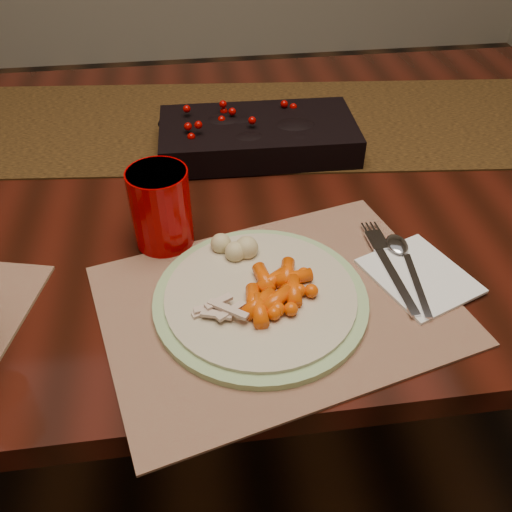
{
  "coord_description": "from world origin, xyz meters",
  "views": [
    {
      "loc": [
        -0.1,
        -0.82,
        1.26
      ],
      "look_at": [
        -0.03,
        -0.29,
        0.8
      ],
      "focal_mm": 38.0,
      "sensor_mm": 36.0,
      "label": 1
    }
  ],
  "objects": [
    {
      "name": "floor",
      "position": [
        0.0,
        0.0,
        0.0
      ],
      "size": [
        5.0,
        5.0,
        0.0
      ],
      "primitive_type": "plane",
      "color": "black",
      "rests_on": "ground"
    },
    {
      "name": "dining_table",
      "position": [
        0.0,
        0.0,
        0.38
      ],
      "size": [
        1.8,
        1.0,
        0.75
      ],
      "primitive_type": "cube",
      "color": "black",
      "rests_on": "floor"
    },
    {
      "name": "table_runner",
      "position": [
        -0.05,
        0.18,
        0.75
      ],
      "size": [
        1.88,
        0.56,
        0.0
      ],
      "primitive_type": "cube",
      "rotation": [
        0.0,
        0.0,
        -0.1
      ],
      "color": "#472B0C",
      "rests_on": "dining_table"
    },
    {
      "name": "centerpiece",
      "position": [
        0.02,
        0.06,
        0.79
      ],
      "size": [
        0.36,
        0.19,
        0.07
      ],
      "primitive_type": null,
      "rotation": [
        0.0,
        0.0,
        -0.03
      ],
      "color": "black",
      "rests_on": "table_runner"
    },
    {
      "name": "placemat_main",
      "position": [
        -0.0,
        -0.33,
        0.75
      ],
      "size": [
        0.51,
        0.42,
        0.0
      ],
      "primitive_type": "cube",
      "rotation": [
        0.0,
        0.0,
        0.25
      ],
      "color": "brown",
      "rests_on": "dining_table"
    },
    {
      "name": "dinner_plate",
      "position": [
        -0.03,
        -0.33,
        0.76
      ],
      "size": [
        0.29,
        0.29,
        0.02
      ],
      "primitive_type": "cylinder",
      "rotation": [
        0.0,
        0.0,
        0.04
      ],
      "color": "beige",
      "rests_on": "placemat_main"
    },
    {
      "name": "baby_carrots",
      "position": [
        -0.0,
        -0.34,
        0.78
      ],
      "size": [
        0.12,
        0.1,
        0.02
      ],
      "primitive_type": null,
      "rotation": [
        0.0,
        0.0,
        -0.24
      ],
      "color": "#E84C04",
      "rests_on": "dinner_plate"
    },
    {
      "name": "mashed_potatoes",
      "position": [
        -0.05,
        -0.25,
        0.79
      ],
      "size": [
        0.07,
        0.06,
        0.04
      ],
      "primitive_type": null,
      "rotation": [
        0.0,
        0.0,
        -0.01
      ],
      "color": "beige",
      "rests_on": "dinner_plate"
    },
    {
      "name": "turkey_shreds",
      "position": [
        -0.08,
        -0.36,
        0.78
      ],
      "size": [
        0.07,
        0.06,
        0.02
      ],
      "primitive_type": null,
      "rotation": [
        0.0,
        0.0,
        0.05
      ],
      "color": "#A08E82",
      "rests_on": "dinner_plate"
    },
    {
      "name": "napkin",
      "position": [
        0.2,
        -0.31,
        0.76
      ],
      "size": [
        0.16,
        0.17,
        0.0
      ],
      "primitive_type": "cube",
      "rotation": [
        0.0,
        0.0,
        0.38
      ],
      "color": "white",
      "rests_on": "placemat_main"
    },
    {
      "name": "fork",
      "position": [
        0.16,
        -0.3,
        0.76
      ],
      "size": [
        0.04,
        0.17,
        0.0
      ],
      "primitive_type": null,
      "rotation": [
        0.0,
        0.0,
        0.06
      ],
      "color": "silver",
      "rests_on": "napkin"
    },
    {
      "name": "spoon",
      "position": [
        0.18,
        -0.31,
        0.76
      ],
      "size": [
        0.05,
        0.15,
        0.0
      ],
      "primitive_type": null,
      "rotation": [
        0.0,
        0.0,
        -0.11
      ],
      "color": "silver",
      "rests_on": "napkin"
    },
    {
      "name": "red_cup",
      "position": [
        -0.15,
        -0.18,
        0.81
      ],
      "size": [
        0.11,
        0.11,
        0.12
      ],
      "primitive_type": "cylinder",
      "rotation": [
        0.0,
        0.0,
        -0.36
      ],
      "color": "#960000",
      "rests_on": "placemat_main"
    }
  ]
}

